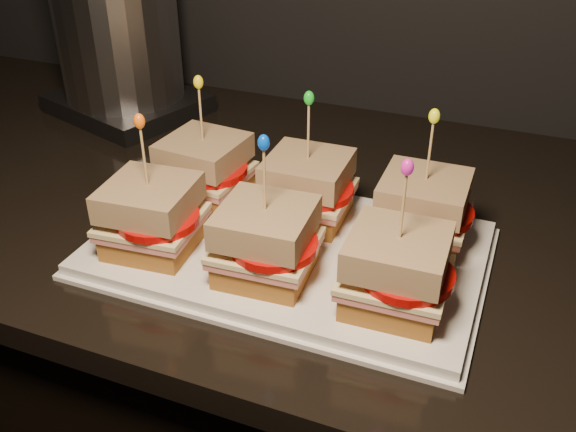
% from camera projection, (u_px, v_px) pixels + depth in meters
% --- Properties ---
extents(granite_slab, '(2.43, 0.71, 0.03)m').
position_uv_depth(granite_slab, '(444.00, 238.00, 0.82)').
color(granite_slab, black).
rests_on(granite_slab, cabinet).
extents(platter, '(0.44, 0.27, 0.02)m').
position_uv_depth(platter, '(288.00, 249.00, 0.76)').
color(platter, white).
rests_on(platter, granite_slab).
extents(platter_rim, '(0.45, 0.29, 0.01)m').
position_uv_depth(platter_rim, '(288.00, 253.00, 0.76)').
color(platter_rim, white).
rests_on(platter_rim, granite_slab).
extents(sandwich_0_bread_bot, '(0.10, 0.10, 0.03)m').
position_uv_depth(sandwich_0_bread_bot, '(206.00, 187.00, 0.84)').
color(sandwich_0_bread_bot, brown).
rests_on(sandwich_0_bread_bot, platter).
extents(sandwich_0_ham, '(0.11, 0.11, 0.01)m').
position_uv_depth(sandwich_0_ham, '(205.00, 176.00, 0.83)').
color(sandwich_0_ham, tan).
rests_on(sandwich_0_ham, sandwich_0_bread_bot).
extents(sandwich_0_cheese, '(0.11, 0.11, 0.01)m').
position_uv_depth(sandwich_0_cheese, '(205.00, 171.00, 0.83)').
color(sandwich_0_cheese, beige).
rests_on(sandwich_0_cheese, sandwich_0_ham).
extents(sandwich_0_tomato, '(0.09, 0.09, 0.01)m').
position_uv_depth(sandwich_0_tomato, '(211.00, 169.00, 0.81)').
color(sandwich_0_tomato, '#B70906').
rests_on(sandwich_0_tomato, sandwich_0_cheese).
extents(sandwich_0_bread_top, '(0.10, 0.10, 0.03)m').
position_uv_depth(sandwich_0_bread_top, '(204.00, 151.00, 0.81)').
color(sandwich_0_bread_top, '#5E2D10').
rests_on(sandwich_0_bread_top, sandwich_0_tomato).
extents(sandwich_0_pick, '(0.00, 0.00, 0.09)m').
position_uv_depth(sandwich_0_pick, '(201.00, 117.00, 0.79)').
color(sandwich_0_pick, tan).
rests_on(sandwich_0_pick, sandwich_0_bread_top).
extents(sandwich_0_frill, '(0.01, 0.01, 0.02)m').
position_uv_depth(sandwich_0_frill, '(198.00, 82.00, 0.76)').
color(sandwich_0_frill, yellow).
rests_on(sandwich_0_frill, sandwich_0_pick).
extents(sandwich_1_bread_bot, '(0.10, 0.10, 0.03)m').
position_uv_depth(sandwich_1_bread_bot, '(307.00, 208.00, 0.79)').
color(sandwich_1_bread_bot, brown).
rests_on(sandwich_1_bread_bot, platter).
extents(sandwich_1_ham, '(0.10, 0.10, 0.01)m').
position_uv_depth(sandwich_1_ham, '(307.00, 196.00, 0.79)').
color(sandwich_1_ham, tan).
rests_on(sandwich_1_ham, sandwich_1_bread_bot).
extents(sandwich_1_cheese, '(0.11, 0.10, 0.01)m').
position_uv_depth(sandwich_1_cheese, '(307.00, 191.00, 0.78)').
color(sandwich_1_cheese, beige).
rests_on(sandwich_1_cheese, sandwich_1_ham).
extents(sandwich_1_tomato, '(0.09, 0.09, 0.01)m').
position_uv_depth(sandwich_1_tomato, '(315.00, 189.00, 0.77)').
color(sandwich_1_tomato, '#B70906').
rests_on(sandwich_1_tomato, sandwich_1_cheese).
extents(sandwich_1_bread_top, '(0.10, 0.10, 0.03)m').
position_uv_depth(sandwich_1_bread_top, '(308.00, 170.00, 0.77)').
color(sandwich_1_bread_top, '#5E2D10').
rests_on(sandwich_1_bread_top, sandwich_1_tomato).
extents(sandwich_1_pick, '(0.00, 0.00, 0.09)m').
position_uv_depth(sandwich_1_pick, '(308.00, 135.00, 0.74)').
color(sandwich_1_pick, tan).
rests_on(sandwich_1_pick, sandwich_1_bread_top).
extents(sandwich_1_frill, '(0.01, 0.01, 0.02)m').
position_uv_depth(sandwich_1_frill, '(309.00, 98.00, 0.72)').
color(sandwich_1_frill, green).
rests_on(sandwich_1_frill, sandwich_1_pick).
extents(sandwich_2_bread_bot, '(0.09, 0.09, 0.03)m').
position_uv_depth(sandwich_2_bread_bot, '(420.00, 231.00, 0.75)').
color(sandwich_2_bread_bot, brown).
rests_on(sandwich_2_bread_bot, platter).
extents(sandwich_2_ham, '(0.10, 0.10, 0.01)m').
position_uv_depth(sandwich_2_ham, '(421.00, 218.00, 0.74)').
color(sandwich_2_ham, tan).
rests_on(sandwich_2_ham, sandwich_2_bread_bot).
extents(sandwich_2_cheese, '(0.11, 0.10, 0.01)m').
position_uv_depth(sandwich_2_cheese, '(422.00, 213.00, 0.74)').
color(sandwich_2_cheese, beige).
rests_on(sandwich_2_cheese, sandwich_2_ham).
extents(sandwich_2_tomato, '(0.09, 0.09, 0.01)m').
position_uv_depth(sandwich_2_tomato, '(432.00, 212.00, 0.72)').
color(sandwich_2_tomato, '#B70906').
rests_on(sandwich_2_tomato, sandwich_2_cheese).
extents(sandwich_2_bread_top, '(0.10, 0.10, 0.03)m').
position_uv_depth(sandwich_2_bread_top, '(425.00, 192.00, 0.72)').
color(sandwich_2_bread_top, '#5E2D10').
rests_on(sandwich_2_bread_top, sandwich_2_tomato).
extents(sandwich_2_pick, '(0.00, 0.00, 0.09)m').
position_uv_depth(sandwich_2_pick, '(429.00, 155.00, 0.70)').
color(sandwich_2_pick, tan).
rests_on(sandwich_2_pick, sandwich_2_bread_top).
extents(sandwich_2_frill, '(0.01, 0.01, 0.02)m').
position_uv_depth(sandwich_2_frill, '(434.00, 116.00, 0.67)').
color(sandwich_2_frill, '#EEF717').
rests_on(sandwich_2_frill, sandwich_2_pick).
extents(sandwich_3_bread_bot, '(0.10, 0.10, 0.03)m').
position_uv_depth(sandwich_3_bread_bot, '(154.00, 237.00, 0.74)').
color(sandwich_3_bread_bot, brown).
rests_on(sandwich_3_bread_bot, platter).
extents(sandwich_3_ham, '(0.11, 0.11, 0.01)m').
position_uv_depth(sandwich_3_ham, '(153.00, 224.00, 0.73)').
color(sandwich_3_ham, tan).
rests_on(sandwich_3_ham, sandwich_3_bread_bot).
extents(sandwich_3_cheese, '(0.11, 0.11, 0.01)m').
position_uv_depth(sandwich_3_cheese, '(152.00, 219.00, 0.73)').
color(sandwich_3_cheese, beige).
rests_on(sandwich_3_cheese, sandwich_3_ham).
extents(sandwich_3_tomato, '(0.09, 0.09, 0.01)m').
position_uv_depth(sandwich_3_tomato, '(158.00, 218.00, 0.71)').
color(sandwich_3_tomato, '#B70906').
rests_on(sandwich_3_tomato, sandwich_3_cheese).
extents(sandwich_3_bread_top, '(0.10, 0.10, 0.03)m').
position_uv_depth(sandwich_3_bread_top, '(149.00, 198.00, 0.71)').
color(sandwich_3_bread_top, '#5E2D10').
rests_on(sandwich_3_bread_top, sandwich_3_tomato).
extents(sandwich_3_pick, '(0.00, 0.00, 0.09)m').
position_uv_depth(sandwich_3_pick, '(144.00, 160.00, 0.69)').
color(sandwich_3_pick, tan).
rests_on(sandwich_3_pick, sandwich_3_bread_top).
extents(sandwich_3_frill, '(0.01, 0.01, 0.02)m').
position_uv_depth(sandwich_3_frill, '(139.00, 121.00, 0.66)').
color(sandwich_3_frill, '#FE620C').
rests_on(sandwich_3_frill, sandwich_3_pick).
extents(sandwich_4_bread_bot, '(0.10, 0.10, 0.03)m').
position_uv_depth(sandwich_4_bread_bot, '(266.00, 263.00, 0.69)').
color(sandwich_4_bread_bot, brown).
rests_on(sandwich_4_bread_bot, platter).
extents(sandwich_4_ham, '(0.11, 0.10, 0.01)m').
position_uv_depth(sandwich_4_ham, '(266.00, 250.00, 0.68)').
color(sandwich_4_ham, tan).
rests_on(sandwich_4_ham, sandwich_4_bread_bot).
extents(sandwich_4_cheese, '(0.11, 0.11, 0.01)m').
position_uv_depth(sandwich_4_cheese, '(266.00, 245.00, 0.68)').
color(sandwich_4_cheese, beige).
rests_on(sandwich_4_cheese, sandwich_4_ham).
extents(sandwich_4_tomato, '(0.09, 0.09, 0.01)m').
position_uv_depth(sandwich_4_tomato, '(274.00, 244.00, 0.67)').
color(sandwich_4_tomato, '#B70906').
rests_on(sandwich_4_tomato, sandwich_4_cheese).
extents(sandwich_4_bread_top, '(0.10, 0.10, 0.03)m').
position_uv_depth(sandwich_4_bread_top, '(265.00, 222.00, 0.67)').
color(sandwich_4_bread_top, '#5E2D10').
rests_on(sandwich_4_bread_top, sandwich_4_tomato).
extents(sandwich_4_pick, '(0.00, 0.00, 0.09)m').
position_uv_depth(sandwich_4_pick, '(265.00, 183.00, 0.64)').
color(sandwich_4_pick, tan).
rests_on(sandwich_4_pick, sandwich_4_bread_top).
extents(sandwich_4_frill, '(0.01, 0.01, 0.02)m').
position_uv_depth(sandwich_4_frill, '(264.00, 143.00, 0.62)').
color(sandwich_4_frill, blue).
rests_on(sandwich_4_frill, sandwich_4_pick).
extents(sandwich_5_bread_bot, '(0.10, 0.10, 0.03)m').
position_uv_depth(sandwich_5_bread_bot, '(394.00, 293.00, 0.65)').
color(sandwich_5_bread_bot, brown).
rests_on(sandwich_5_bread_bot, platter).
extents(sandwich_5_ham, '(0.11, 0.10, 0.01)m').
position_uv_depth(sandwich_5_ham, '(395.00, 280.00, 0.64)').
color(sandwich_5_ham, tan).
rests_on(sandwich_5_ham, sandwich_5_bread_bot).
extents(sandwich_5_cheese, '(0.11, 0.10, 0.01)m').
position_uv_depth(sandwich_5_cheese, '(396.00, 274.00, 0.64)').
color(sandwich_5_cheese, beige).
rests_on(sandwich_5_cheese, sandwich_5_ham).
extents(sandwich_5_tomato, '(0.09, 0.09, 0.01)m').
position_uv_depth(sandwich_5_tomato, '(407.00, 274.00, 0.62)').
color(sandwich_5_tomato, '#B70906').
rests_on(sandwich_5_tomato, sandwich_5_cheese).
extents(sandwich_5_bread_top, '(0.10, 0.10, 0.03)m').
position_uv_depth(sandwich_5_bread_top, '(398.00, 251.00, 0.62)').
color(sandwich_5_bread_top, '#5E2D10').
rests_on(sandwich_5_bread_top, sandwich_5_tomato).
extents(sandwich_5_pick, '(0.00, 0.00, 0.09)m').
position_uv_depth(sandwich_5_pick, '(403.00, 210.00, 0.60)').
color(sandwich_5_pick, tan).
rests_on(sandwich_5_pick, sandwich_5_bread_top).
extents(sandwich_5_frill, '(0.01, 0.01, 0.02)m').
position_uv_depth(sandwich_5_frill, '(407.00, 167.00, 0.57)').
color(sandwich_5_frill, '#D31EA0').
rests_on(sandwich_5_frill, sandwich_5_pick).
extents(appliance_base, '(0.29, 0.27, 0.03)m').
position_uv_depth(appliance_base, '(128.00, 103.00, 1.13)').
color(appliance_base, '#262628').
rests_on(appliance_base, granite_slab).
extents(appliance_body, '(0.20, 0.20, 0.26)m').
position_uv_depth(appliance_body, '(116.00, 20.00, 1.06)').
color(appliance_body, silver).
rests_on(appliance_body, appliance_base).
extents(appliance, '(0.24, 0.20, 0.31)m').
position_uv_depth(appliance, '(117.00, 23.00, 1.06)').
color(appliance, silver).
rests_on(appliance, granite_slab).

